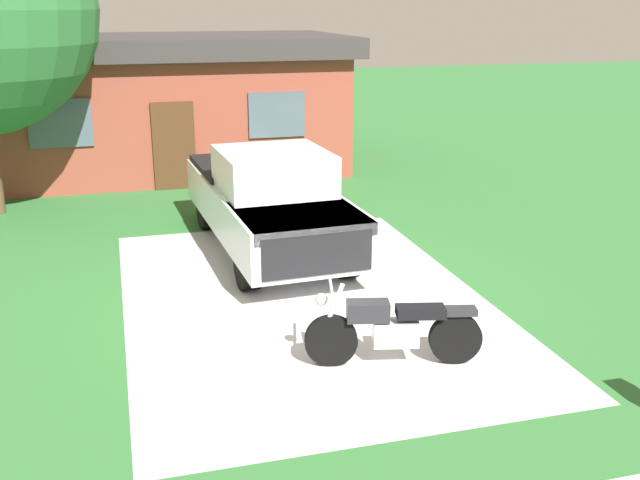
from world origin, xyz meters
TOP-DOWN VIEW (x-y plane):
  - ground_plane at (0.00, 0.00)m, footprint 80.00×80.00m
  - driveway_pad at (0.00, 0.00)m, footprint 5.34×7.90m
  - motorcycle at (0.54, -2.31)m, footprint 2.18×0.85m
  - pickup_truck at (-0.02, 2.59)m, footprint 2.31×5.72m
  - neighbor_house at (-1.24, 10.19)m, footprint 9.60×5.60m

SIDE VIEW (x-z plane):
  - ground_plane at x=0.00m, z-range 0.00..0.00m
  - driveway_pad at x=0.00m, z-range 0.00..0.01m
  - motorcycle at x=0.54m, z-range -0.07..1.02m
  - pickup_truck at x=-0.02m, z-range 0.00..1.90m
  - neighbor_house at x=-1.24m, z-range 0.04..3.54m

